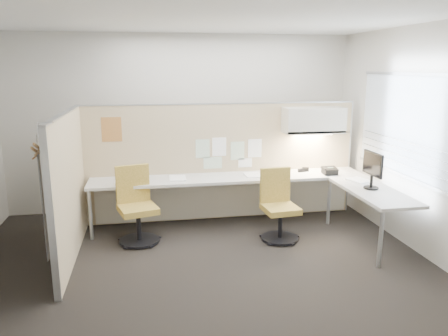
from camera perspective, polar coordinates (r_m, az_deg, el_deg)
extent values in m
cube|color=black|center=(5.32, -3.16, -12.44)|extent=(5.50, 4.50, 0.01)
cube|color=white|center=(4.83, -3.60, 19.21)|extent=(5.50, 4.50, 0.01)
cube|color=beige|center=(7.10, -5.56, 5.84)|extent=(5.50, 0.02, 2.80)
cube|color=beige|center=(2.73, 2.35, -5.83)|extent=(5.50, 0.02, 2.80)
cube|color=beige|center=(5.88, 24.35, 3.24)|extent=(0.02, 4.50, 2.80)
cube|color=#8E9BA5|center=(5.84, 24.28, 4.68)|extent=(0.01, 2.80, 1.30)
cube|color=tan|center=(6.62, -0.25, 0.76)|extent=(4.10, 0.06, 1.75)
cube|color=tan|center=(5.54, -19.56, -2.46)|extent=(0.06, 2.20, 1.75)
cube|color=beige|center=(6.35, 0.71, -1.30)|extent=(4.00, 0.60, 0.04)
cube|color=beige|center=(5.98, 18.91, -2.93)|extent=(0.60, 1.47, 0.04)
cube|color=beige|center=(6.71, 0.27, -3.76)|extent=(3.90, 0.02, 0.64)
cylinder|color=#A5A8AA|center=(6.16, -17.05, -5.90)|extent=(0.05, 0.05, 0.69)
cylinder|color=#A5A8AA|center=(5.41, 19.78, -8.75)|extent=(0.05, 0.05, 0.69)
cylinder|color=#A5A8AA|center=(6.65, 13.53, -4.29)|extent=(0.05, 0.05, 0.69)
cube|color=beige|center=(6.68, 11.61, 6.13)|extent=(0.90, 0.36, 0.38)
cube|color=#FFEABF|center=(6.71, 11.53, 4.35)|extent=(0.60, 0.06, 0.02)
cube|color=#8CBF8C|center=(6.50, -2.81, 2.54)|extent=(0.21, 0.00, 0.28)
cube|color=white|center=(6.53, -0.63, 2.78)|extent=(0.21, 0.00, 0.28)
cube|color=#8CBF8C|center=(6.60, 1.77, 2.26)|extent=(0.21, 0.00, 0.28)
cube|color=white|center=(6.65, 4.05, 2.59)|extent=(0.21, 0.00, 0.28)
cube|color=#8CBF8C|center=(6.56, -1.49, 0.69)|extent=(0.28, 0.00, 0.18)
cube|color=white|center=(6.66, 2.77, 0.69)|extent=(0.21, 0.00, 0.14)
cube|color=orange|center=(6.42, -14.47, 4.90)|extent=(0.28, 0.00, 0.35)
cylinder|color=black|center=(6.00, -10.99, -9.27)|extent=(0.53, 0.53, 0.03)
cylinder|color=black|center=(5.92, -11.08, -7.45)|extent=(0.06, 0.06, 0.41)
cube|color=gold|center=(5.85, -11.18, -5.31)|extent=(0.57, 0.57, 0.08)
cube|color=gold|center=(5.97, -11.84, -2.00)|extent=(0.45, 0.18, 0.51)
cylinder|color=black|center=(6.02, 7.28, -9.05)|extent=(0.50, 0.50, 0.03)
cylinder|color=black|center=(5.95, 7.33, -7.34)|extent=(0.06, 0.06, 0.38)
cube|color=gold|center=(5.88, 7.39, -5.32)|extent=(0.48, 0.48, 0.08)
cube|color=gold|center=(5.99, 6.69, -2.19)|extent=(0.43, 0.10, 0.48)
cylinder|color=black|center=(6.03, 18.64, -2.45)|extent=(0.19, 0.19, 0.02)
cylinder|color=black|center=(6.01, 18.69, -1.70)|extent=(0.04, 0.04, 0.17)
cube|color=black|center=(5.95, 18.86, 0.53)|extent=(0.03, 0.46, 0.31)
cube|color=black|center=(5.95, 18.86, 0.53)|extent=(0.00, 0.42, 0.27)
cube|color=black|center=(6.66, 13.65, -0.38)|extent=(0.21, 0.20, 0.12)
cylinder|color=black|center=(6.63, 12.89, -0.08)|extent=(0.04, 0.17, 0.04)
cube|color=black|center=(6.73, 10.19, -0.29)|extent=(0.15, 0.07, 0.05)
cube|color=black|center=(6.79, 10.59, -0.16)|extent=(0.11, 0.08, 0.06)
cube|color=silver|center=(4.46, -22.30, 5.53)|extent=(0.14, 0.02, 0.02)
cylinder|color=silver|center=(4.49, -23.09, 4.40)|extent=(0.02, 0.02, 0.14)
cube|color=#AD7F4C|center=(4.51, -22.94, 2.77)|extent=(0.02, 0.43, 0.12)
cube|color=#AD7F4C|center=(4.55, -23.18, 2.32)|extent=(0.02, 0.43, 0.12)
cube|color=#ABABB6|center=(4.60, -22.51, -4.94)|extent=(0.01, 0.07, 1.08)
cube|color=white|center=(6.21, -12.97, -1.63)|extent=(0.23, 0.30, 0.03)
cube|color=white|center=(6.23, -6.08, -1.36)|extent=(0.24, 0.31, 0.02)
cube|color=white|center=(6.42, 3.79, -0.92)|extent=(0.23, 0.30, 0.01)
cube|color=white|center=(6.44, 7.14, -0.89)|extent=(0.29, 0.35, 0.03)
cube|color=white|center=(6.37, 17.19, -1.56)|extent=(0.31, 0.36, 0.02)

